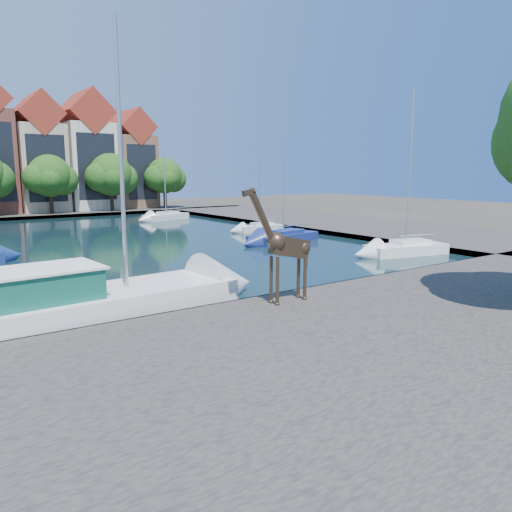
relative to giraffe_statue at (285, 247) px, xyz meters
The scene contains 17 objects.
ground 3.42m from the giraffe_statue, 52.70° to the left, with size 160.00×160.00×0.00m, color #38332B.
water_basin 25.69m from the giraffe_statue, 87.42° to the left, with size 38.00×50.00×0.08m, color black.
near_quay 6.19m from the giraffe_statue, 78.21° to the right, with size 50.00×14.00×0.50m, color #48433E.
far_quay 57.58m from the giraffe_statue, 88.86° to the left, with size 60.00×16.00×0.50m, color #48433E.
right_quay 36.62m from the giraffe_statue, 44.29° to the left, with size 14.00×52.00×0.50m, color #48433E.
townhouse_east_inner 57.79m from the giraffe_statue, 86.87° to the left, with size 5.94×9.18×15.79m.
townhouse_east_mid 58.53m from the giraffe_statue, 80.47° to the left, with size 6.43×9.18×16.65m.
townhouse_east_end 59.87m from the giraffe_statue, 74.31° to the left, with size 5.44×9.18×14.43m.
far_tree_mid_east 52.15m from the giraffe_statue, 86.43° to the left, with size 7.02×5.40×7.52m.
far_tree_east 53.26m from the giraffe_statue, 77.79° to the left, with size 7.54×5.80×7.84m.
far_tree_far_east 55.49m from the giraffe_statue, 69.69° to the left, with size 6.76×5.20×7.36m.
giraffe_statue is the anchor object (origin of this frame).
motorsailer 8.26m from the giraffe_statue, 154.37° to the left, with size 11.97×4.23×11.73m.
sailboat_right_a 17.49m from the giraffe_statue, 21.48° to the left, with size 6.31×3.33×11.42m.
sailboat_right_b 21.23m from the giraffe_statue, 51.49° to the left, with size 6.96×3.55×10.15m.
sailboat_right_c 28.45m from the giraffe_statue, 56.24° to the left, with size 4.72×1.85×7.79m.
sailboat_right_d 41.97m from the giraffe_statue, 71.34° to the left, with size 6.20×3.68×7.70m.
Camera 1 is at (-13.93, -17.41, 5.95)m, focal length 35.00 mm.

